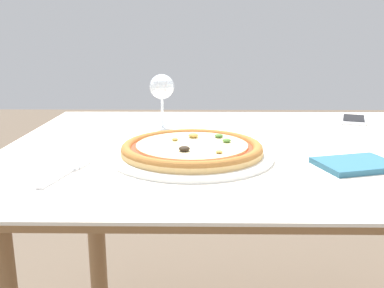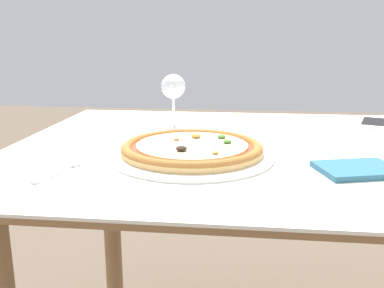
# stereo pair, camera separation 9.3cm
# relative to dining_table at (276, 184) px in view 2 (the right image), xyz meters

# --- Properties ---
(dining_table) EXTENTS (1.29, 0.92, 0.76)m
(dining_table) POSITION_rel_dining_table_xyz_m (0.00, 0.00, 0.00)
(dining_table) COLOR #997047
(dining_table) RESTS_ON ground_plane
(pizza_plate) EXTENTS (0.36, 0.36, 0.04)m
(pizza_plate) POSITION_rel_dining_table_xyz_m (-0.19, -0.12, 0.11)
(pizza_plate) COLOR white
(pizza_plate) RESTS_ON dining_table
(fork) EXTENTS (0.06, 0.17, 0.00)m
(fork) POSITION_rel_dining_table_xyz_m (-0.44, -0.24, 0.10)
(fork) COLOR silver
(fork) RESTS_ON dining_table
(wine_glass_far_left) EXTENTS (0.07, 0.07, 0.16)m
(wine_glass_far_left) POSITION_rel_dining_table_xyz_m (-0.28, 0.19, 0.21)
(wine_glass_far_left) COLOR silver
(wine_glass_far_left) RESTS_ON dining_table
(cell_phone) EXTENTS (0.11, 0.16, 0.01)m
(cell_phone) POSITION_rel_dining_table_xyz_m (0.31, 0.30, 0.10)
(cell_phone) COLOR white
(cell_phone) RESTS_ON dining_table
(napkin_folded) EXTENTS (0.17, 0.15, 0.01)m
(napkin_folded) POSITION_rel_dining_table_xyz_m (0.14, -0.19, 0.10)
(napkin_folded) COLOR #2D607A
(napkin_folded) RESTS_ON dining_table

